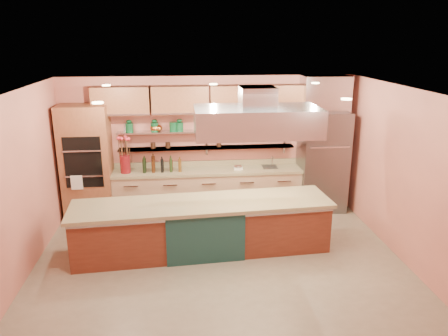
{
  "coord_description": "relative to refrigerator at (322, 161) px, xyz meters",
  "views": [
    {
      "loc": [
        -0.59,
        -6.36,
        3.57
      ],
      "look_at": [
        0.16,
        1.0,
        1.32
      ],
      "focal_mm": 35.0,
      "sensor_mm": 36.0,
      "label": 1
    }
  ],
  "objects": [
    {
      "name": "ceiling_downlights",
      "position": [
        -2.35,
        -1.94,
        1.72
      ],
      "size": [
        4.0,
        2.8,
        0.02
      ],
      "primitive_type": "cube",
      "color": "#FFE5A5",
      "rests_on": "ceiling"
    },
    {
      "name": "back_counter",
      "position": [
        -2.4,
        0.06,
        -0.58
      ],
      "size": [
        3.84,
        0.64,
        0.93
      ],
      "primitive_type": "cube",
      "color": "tan",
      "rests_on": "floor"
    },
    {
      "name": "wall_left",
      "position": [
        -5.35,
        -2.14,
        0.35
      ],
      "size": [
        0.04,
        5.0,
        2.8
      ],
      "primitive_type": "cube",
      "color": "#CD7360",
      "rests_on": "floor"
    },
    {
      "name": "oil_bottle_cluster",
      "position": [
        -3.32,
        0.01,
        0.01
      ],
      "size": [
        0.86,
        0.51,
        0.27
      ],
      "primitive_type": "cube",
      "rotation": [
        0.0,
        0.0,
        0.35
      ],
      "color": "black",
      "rests_on": "back_counter"
    },
    {
      "name": "wall_right",
      "position": [
        0.65,
        -2.14,
        0.35
      ],
      "size": [
        0.04,
        5.0,
        2.8
      ],
      "primitive_type": "cube",
      "color": "#CD7360",
      "rests_on": "floor"
    },
    {
      "name": "refrigerator",
      "position": [
        0.0,
        0.0,
        0.0
      ],
      "size": [
        0.95,
        0.72,
        2.1
      ],
      "primitive_type": "cube",
      "color": "slate",
      "rests_on": "floor"
    },
    {
      "name": "oven_stack",
      "position": [
        -4.8,
        0.04,
        0.1
      ],
      "size": [
        0.95,
        0.64,
        2.3
      ],
      "primitive_type": "cube",
      "color": "brown",
      "rests_on": "floor"
    },
    {
      "name": "range_hood",
      "position": [
        -1.71,
        -1.66,
        1.2
      ],
      "size": [
        2.0,
        1.0,
        0.45
      ],
      "primitive_type": "cube",
      "color": "#B0B2B8",
      "rests_on": "ceiling"
    },
    {
      "name": "copper_kettle",
      "position": [
        -3.38,
        0.23,
        0.73
      ],
      "size": [
        0.19,
        0.19,
        0.14
      ],
      "primitive_type": "ellipsoid",
      "rotation": [
        0.0,
        0.0,
        0.12
      ],
      "color": "orange",
      "rests_on": "wall_shelf_upper"
    },
    {
      "name": "kitchen_scale",
      "position": [
        -1.78,
        0.01,
        -0.07
      ],
      "size": [
        0.19,
        0.15,
        0.1
      ],
      "primitive_type": "cube",
      "rotation": [
        0.0,
        0.0,
        -0.08
      ],
      "color": "silver",
      "rests_on": "back_counter"
    },
    {
      "name": "bar_faucet",
      "position": [
        -1.04,
        0.11,
        -0.0
      ],
      "size": [
        0.04,
        0.04,
        0.24
      ],
      "primitive_type": "cylinder",
      "rotation": [
        0.0,
        0.0,
        -0.08
      ],
      "color": "white",
      "rests_on": "back_counter"
    },
    {
      "name": "wall_front",
      "position": [
        -2.35,
        -4.64,
        0.35
      ],
      "size": [
        6.0,
        0.04,
        2.8
      ],
      "primitive_type": "cube",
      "color": "#CD7360",
      "rests_on": "floor"
    },
    {
      "name": "flower_vase",
      "position": [
        -4.05,
        0.01,
        0.06
      ],
      "size": [
        0.24,
        0.24,
        0.36
      ],
      "primitive_type": "cylinder",
      "rotation": [
        0.0,
        0.0,
        0.19
      ],
      "color": "maroon",
      "rests_on": "back_counter"
    },
    {
      "name": "wall_shelf_upper",
      "position": [
        -2.4,
        0.23,
        0.65
      ],
      "size": [
        3.6,
        0.26,
        0.03
      ],
      "primitive_type": "cube",
      "color": "#B0B2B8",
      "rests_on": "wall_back"
    },
    {
      "name": "upper_cabinets",
      "position": [
        -2.35,
        0.18,
        1.3
      ],
      "size": [
        4.6,
        0.36,
        0.55
      ],
      "primitive_type": "cube",
      "color": "brown",
      "rests_on": "wall_back"
    },
    {
      "name": "wall_shelf_lower",
      "position": [
        -2.4,
        0.23,
        0.3
      ],
      "size": [
        3.6,
        0.26,
        0.03
      ],
      "primitive_type": "cube",
      "color": "#B0B2B8",
      "rests_on": "wall_back"
    },
    {
      "name": "ceiling",
      "position": [
        -2.35,
        -2.14,
        1.75
      ],
      "size": [
        6.0,
        5.0,
        0.02
      ],
      "primitive_type": "cube",
      "color": "black",
      "rests_on": "wall_back"
    },
    {
      "name": "floor",
      "position": [
        -2.35,
        -2.14,
        -1.06
      ],
      "size": [
        6.0,
        5.0,
        0.02
      ],
      "primitive_type": "cube",
      "color": "gray",
      "rests_on": "ground"
    },
    {
      "name": "green_canister",
      "position": [
        -3.08,
        0.23,
        0.76
      ],
      "size": [
        0.17,
        0.17,
        0.18
      ],
      "primitive_type": "cylinder",
      "rotation": [
        0.0,
        0.0,
        -0.12
      ],
      "color": "#0F4624",
      "rests_on": "wall_shelf_upper"
    },
    {
      "name": "wall_back",
      "position": [
        -2.35,
        0.36,
        0.35
      ],
      "size": [
        6.0,
        0.04,
        2.8
      ],
      "primitive_type": "cube",
      "color": "#CD7360",
      "rests_on": "floor"
    },
    {
      "name": "island",
      "position": [
        -2.61,
        -1.66,
        -0.61
      ],
      "size": [
        4.32,
        1.22,
        0.89
      ],
      "primitive_type": "cube",
      "rotation": [
        0.0,
        0.0,
        0.07
      ],
      "color": "maroon",
      "rests_on": "floor"
    }
  ]
}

